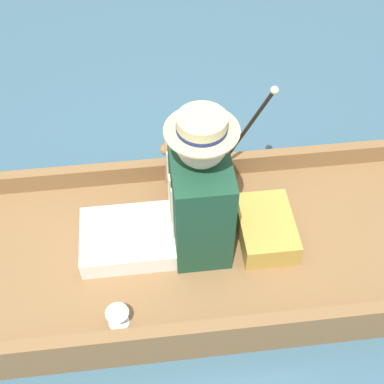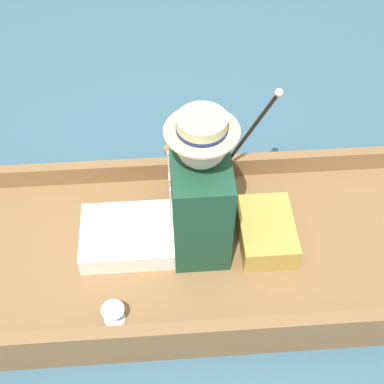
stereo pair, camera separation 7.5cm
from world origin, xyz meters
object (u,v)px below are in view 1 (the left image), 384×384
wine_glass (118,316)px  walking_cane (247,129)px  teddy_bear (178,164)px  seated_person (186,201)px

wine_glass → walking_cane: walking_cane is taller
walking_cane → teddy_bear: bearing=94.1°
teddy_bear → walking_cane: (0.03, -0.37, 0.19)m
walking_cane → seated_person: bearing=136.8°
teddy_bear → wine_glass: (-0.79, 0.36, -0.13)m
seated_person → wine_glass: (-0.44, 0.36, -0.25)m
seated_person → wine_glass: size_ratio=7.76×
wine_glass → teddy_bear: bearing=-24.2°
seated_person → walking_cane: 0.53m
wine_glass → walking_cane: size_ratio=0.16×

